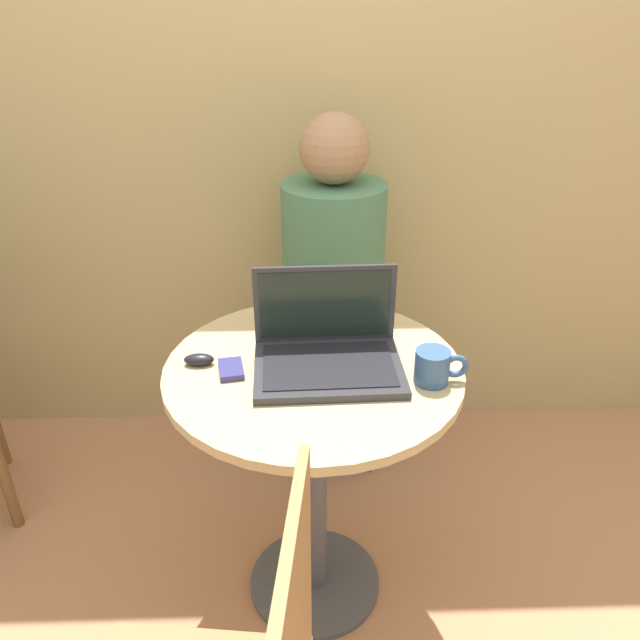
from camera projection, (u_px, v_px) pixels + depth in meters
The scene contains 8 objects.
ground_plane at pixel (315, 583), 1.89m from camera, with size 12.00×12.00×0.00m, color tan.
back_wall at pixel (307, 88), 2.05m from camera, with size 7.00×0.05×2.60m.
round_table at pixel (314, 430), 1.61m from camera, with size 0.73×0.73×0.78m.
laptop at pixel (327, 349), 1.51m from camera, with size 0.36×0.27×0.22m.
cell_phone at pixel (231, 369), 1.49m from camera, with size 0.07×0.10×0.02m.
computer_mouse at pixel (199, 360), 1.52m from camera, with size 0.07×0.04×0.03m.
coffee_cup at pixel (434, 367), 1.44m from camera, with size 0.13×0.08×0.08m.
person_seated at pixel (334, 322), 2.23m from camera, with size 0.37×0.54×1.27m.
Camera 1 is at (-0.02, -1.29, 1.59)m, focal length 35.00 mm.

